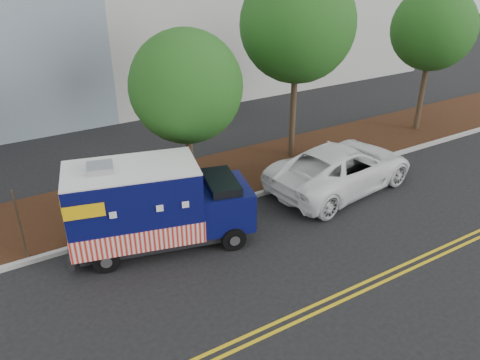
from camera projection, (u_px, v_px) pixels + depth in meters
ground at (178, 245)px, 14.87m from camera, size 120.00×120.00×0.00m
curb at (161, 223)px, 15.91m from camera, size 120.00×0.18×0.15m
mulch_strip at (139, 197)px, 17.52m from camera, size 120.00×4.00×0.15m
centerline_near at (252, 333)px, 11.46m from camera, size 120.00×0.10×0.01m
centerline_far at (258, 340)px, 11.27m from camera, size 120.00×0.10×0.01m
tree_b at (186, 87)px, 15.96m from camera, size 3.92×3.92×6.17m
tree_c at (297, 25)px, 18.38m from camera, size 4.59×4.59×8.04m
tree_d at (433, 29)px, 21.73m from camera, size 3.89×3.89×7.02m
sign_post at (21, 227)px, 13.58m from camera, size 0.06×0.06×2.40m
food_truck at (151, 208)px, 14.26m from camera, size 5.97×3.35×2.98m
white_car at (341, 167)px, 18.00m from camera, size 6.63×3.72×1.75m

